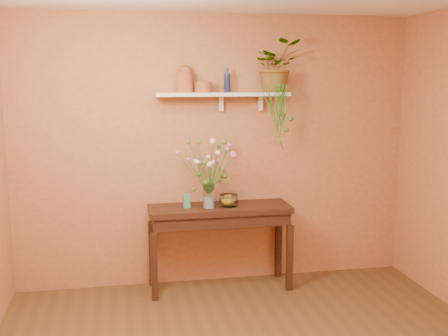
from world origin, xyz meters
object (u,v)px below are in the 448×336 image
blue_bottle (227,82)px  bouquet (211,161)px  glass_vase (209,198)px  terracotta_jug (185,79)px  sideboard (220,218)px  glass_bowl (229,201)px  spider_plant (276,66)px

blue_bottle → bouquet: 0.78m
glass_vase → terracotta_jug: bearing=135.6°
glass_vase → bouquet: bouquet is taller
sideboard → blue_bottle: (0.09, 0.11, 1.32)m
blue_bottle → glass_bowl: (-0.01, -0.12, -1.14)m
terracotta_jug → glass_bowl: bearing=-20.2°
sideboard → glass_bowl: glass_bowl is taller
blue_bottle → glass_bowl: blue_bottle is taller
sideboard → spider_plant: (0.58, 0.10, 1.47)m
bouquet → glass_bowl: bouquet is taller
glass_bowl → sideboard: bearing=174.1°
bouquet → glass_bowl: 0.45m
sideboard → blue_bottle: bearing=50.5°
terracotta_jug → blue_bottle: size_ratio=1.11×
sideboard → blue_bottle: size_ratio=5.88×
bouquet → terracotta_jug: bearing=138.5°
terracotta_jug → blue_bottle: 0.41m
glass_bowl → blue_bottle: bearing=85.8°
blue_bottle → spider_plant: 0.51m
blue_bottle → spider_plant: (0.48, -0.01, 0.16)m
spider_plant → bouquet: bearing=-166.9°
terracotta_jug → bouquet: size_ratio=0.46×
terracotta_jug → blue_bottle: bearing=-3.2°
spider_plant → glass_bowl: bearing=-167.2°
spider_plant → glass_bowl: size_ratio=2.75×
terracotta_jug → glass_vase: (0.20, -0.19, -1.12)m
terracotta_jug → bouquet: 0.82m
terracotta_jug → spider_plant: spider_plant is taller
sideboard → bouquet: bouquet is taller
sideboard → terracotta_jug: size_ratio=5.28×
sideboard → bouquet: (-0.10, -0.05, 0.58)m
blue_bottle → bouquet: blue_bottle is taller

